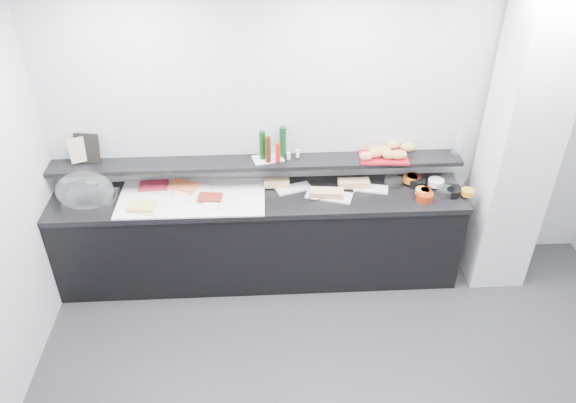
{
  "coord_description": "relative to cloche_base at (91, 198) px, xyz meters",
  "views": [
    {
      "loc": [
        -0.66,
        -2.38,
        3.6
      ],
      "look_at": [
        -0.45,
        1.45,
        1.0
      ],
      "focal_mm": 35.0,
      "sensor_mm": 36.0,
      "label": 1
    }
  ],
  "objects": [
    {
      "name": "platter_meat_a",
      "position": [
        0.55,
        0.13,
        0.0
      ],
      "size": [
        0.35,
        0.27,
        0.01
      ],
      "primitive_type": "cube",
      "rotation": [
        0.0,
        0.0,
        -0.2
      ],
      "color": "silver",
      "rests_on": "linen_runner"
    },
    {
      "name": "fill_glass_cream",
      "position": [
        3.02,
        0.05,
        0.03
      ],
      "size": [
        0.17,
        0.17,
        0.05
      ],
      "primitive_type": "cylinder",
      "rotation": [
        0.0,
        0.0,
        0.23
      ],
      "color": "white",
      "rests_on": "bowl_glass_cream"
    },
    {
      "name": "platter_meat_b",
      "position": [
        1.12,
        -0.12,
        0.0
      ],
      "size": [
        0.34,
        0.28,
        0.01
      ],
      "primitive_type": "cube",
      "rotation": [
        0.0,
        0.0,
        0.32
      ],
      "color": "white",
      "rests_on": "linen_runner"
    },
    {
      "name": "fill_black_jam",
      "position": [
        2.84,
        0.13,
        0.03
      ],
      "size": [
        0.14,
        0.14,
        0.05
      ],
      "primitive_type": "cylinder",
      "rotation": [
        0.0,
        0.0,
        0.13
      ],
      "color": "#52120B",
      "rests_on": "bowl_black_jam"
    },
    {
      "name": "bread_roll_nw",
      "position": [
        2.47,
        0.2,
        0.29
      ],
      "size": [
        0.15,
        0.12,
        0.08
      ],
      "primitive_type": "ellipsoid",
      "rotation": [
        0.0,
        0.0,
        0.35
      ],
      "color": "#B17543",
      "rests_on": "bread_tray"
    },
    {
      "name": "sandwich_plate_left",
      "position": [
        1.75,
        0.08,
        -0.01
      ],
      "size": [
        0.34,
        0.22,
        0.01
      ],
      "primitive_type": "cube",
      "rotation": [
        0.0,
        0.0,
        0.32
      ],
      "color": "silver",
      "rests_on": "counter_top"
    },
    {
      "name": "platter_cheese",
      "position": [
        0.5,
        -0.16,
        0.0
      ],
      "size": [
        0.35,
        0.3,
        0.01
      ],
      "primitive_type": "cube",
      "rotation": [
        0.0,
        0.0,
        -0.41
      ],
      "color": "white",
      "rests_on": "linen_runner"
    },
    {
      "name": "bread_roll_sw",
      "position": [
        2.37,
        0.09,
        0.29
      ],
      "size": [
        0.12,
        0.08,
        0.08
      ],
      "primitive_type": "ellipsoid",
      "rotation": [
        0.0,
        0.0,
        -0.06
      ],
      "color": "#D68351",
      "rests_on": "bread_tray"
    },
    {
      "name": "food_meat_b",
      "position": [
        1.02,
        -0.07,
        0.02
      ],
      "size": [
        0.21,
        0.15,
        0.02
      ],
      "primitive_type": "cube",
      "rotation": [
        0.0,
        0.0,
        -0.12
      ],
      "color": "maroon",
      "rests_on": "platter_meat_b"
    },
    {
      "name": "bread_roll_ne",
      "position": [
        2.78,
        0.23,
        0.29
      ],
      "size": [
        0.14,
        0.09,
        0.08
      ],
      "primitive_type": "ellipsoid",
      "rotation": [
        0.0,
        0.0,
        -0.05
      ],
      "color": "gold",
      "rests_on": "bread_tray"
    },
    {
      "name": "food_meat_a",
      "position": [
        0.51,
        0.14,
        0.02
      ],
      "size": [
        0.26,
        0.17,
        0.02
      ],
      "primitive_type": "cube",
      "rotation": [
        0.0,
        0.0,
        0.05
      ],
      "color": "maroon",
      "rests_on": "platter_meat_a"
    },
    {
      "name": "fill_glass_salmon",
      "position": [
        2.86,
        -0.09,
        0.03
      ],
      "size": [
        0.15,
        0.15,
        0.05
      ],
      "primitive_type": "cylinder",
      "rotation": [
        0.0,
        0.0,
        -0.38
      ],
      "color": "orange",
      "rests_on": "bowl_glass_salmon"
    },
    {
      "name": "bottle_green_b",
      "position": [
        1.66,
        0.22,
        0.38
      ],
      "size": [
        0.07,
        0.07,
        0.28
      ],
      "primitive_type": "cylinder",
      "rotation": [
        0.0,
        0.0,
        0.18
      ],
      "color": "#0F371A",
      "rests_on": "condiment_tray"
    },
    {
      "name": "bowl_black_jam",
      "position": [
        2.86,
        0.08,
        0.02
      ],
      "size": [
        0.2,
        0.2,
        0.07
      ],
      "primitive_type": "cylinder",
      "rotation": [
        0.0,
        0.0,
        -0.42
      ],
      "color": "black",
      "rests_on": "counter_top"
    },
    {
      "name": "column",
      "position": [
        3.63,
        -0.06,
        0.43
      ],
      "size": [
        0.5,
        0.5,
        2.7
      ],
      "primitive_type": "cube",
      "color": "silver",
      "rests_on": "ground"
    },
    {
      "name": "bread_roll_mide",
      "position": [
        2.55,
        0.19,
        0.29
      ],
      "size": [
        0.15,
        0.13,
        0.08
      ],
      "primitive_type": "ellipsoid",
      "rotation": [
        0.0,
        0.0,
        -0.34
      ],
      "color": "#B69345",
      "rests_on": "bread_tray"
    },
    {
      "name": "bread_roll_se",
      "position": [
        2.58,
        0.11,
        0.29
      ],
      "size": [
        0.13,
        0.08,
        0.08
      ],
      "primitive_type": "ellipsoid",
      "rotation": [
        0.0,
        0.0,
        -0.05
      ],
      "color": "tan",
      "rests_on": "bread_tray"
    },
    {
      "name": "sandwich_food_left",
      "position": [
        1.6,
        0.12,
        0.02
      ],
      "size": [
        0.23,
        0.09,
        0.06
      ],
      "primitive_type": "cube",
      "rotation": [
        0.0,
        0.0,
        0.0
      ],
      "color": "tan",
      "rests_on": "sandwich_plate_left"
    },
    {
      "name": "tongs_right",
      "position": [
        2.31,
        -0.01,
        -0.0
      ],
      "size": [
        0.14,
        0.09,
        0.01
      ],
      "primitive_type": "cylinder",
      "rotation": [
        0.0,
        1.57,
        0.52
      ],
      "color": "silver",
      "rests_on": "sandwich_plate_right"
    },
    {
      "name": "buffet_cabinet",
      "position": [
        1.43,
        -0.01,
        -0.5
      ],
      "size": [
        3.6,
        0.6,
        0.85
      ],
      "primitive_type": "cube",
      "color": "black",
      "rests_on": "ground"
    },
    {
      "name": "bread_roll_midw",
      "position": [
        2.47,
        0.14,
        0.29
      ],
      "size": [
        0.14,
        0.1,
        0.08
      ],
      "primitive_type": "ellipsoid",
      "rotation": [
        0.0,
        0.0,
        0.08
      ],
      "color": "#C07E49",
      "rests_on": "bread_tray"
    },
    {
      "name": "bowl_red_jam",
      "position": [
        2.86,
        -0.15,
        0.02
      ],
      "size": [
        0.17,
        0.17,
        0.07
      ],
      "primitive_type": "cylinder",
      "rotation": [
        0.0,
        0.0,
        0.15
      ],
      "color": "#96270D",
      "rests_on": "counter_top"
    },
    {
      "name": "fill_black_fruit",
      "position": [
        3.25,
        -0.12,
        0.03
      ],
      "size": [
        0.13,
        0.13,
        0.05
      ],
      "primitive_type": "cylinder",
      "rotation": [
        0.0,
        0.0,
        0.17
      ],
      "color": "orange",
      "rests_on": "bowl_black_fruit"
    },
    {
      "name": "shaker_pepper",
      "position": [
        1.79,
        0.19,
        0.28
      ],
      "size": [
        0.04,
        0.04,
        0.07
      ],
      "primitive_type": "cylinder",
      "rotation": [
        0.0,
        0.0,
        0.37
      ],
      "color": "white",
      "rests_on": "condiment_tray"
    },
    {
      "name": "counter_top",
      "position": [
        1.43,
        -0.01,
        -0.05
      ],
      "size": [
        3.62,
        0.62,
        0.05
      ],
      "primitive_type": "cube",
      "color": "black",
      "rests_on": "buffet_cabinet"
    },
    {
      "name": "food_salmon",
      "position": [
        0.78,
        0.12,
        0.02
      ],
      "size": [
        0.29,
        0.24,
        0.02
      ],
      "primitive_type": "cube",
      "rotation": [
        0.0,
        0.0,
        -0.38
      ],
      "color": "orange",
      "rests_on": "platter_salmon"
    },
    {
      "name": "sandwich_plate_mid",
      "position": [
        2.05,
        -0.05,
        -0.01
      ],
      "size": [
        0.43,
        0.28,
        0.01
      ],
      "primitive_type": "cube",
      "rotation": [
        0.0,
        0.0,
        -0.31
      ],
      "color": "silver",
      "rests_on": "counter_top"
    },
    {
      "name": "framed_print",
      "position": [
        -0.02,
        0.23,
        0.36
      ],
      "size": [
        0.22,
        0.1,
        0.26
      ],
      "primitive_type": "cube",
      "rotation": [
        -0.21,
        0.0,
        -0.16
      ],
      "color": "black",
      "rests_on": "wall_shelf"
    },
    {
      "name": "cloche_base",
      "position": [
        0.0,
        0.0,
        0.0
      ],
      "size": [
        0.44,
        0.3,
        0.04
      ],
      "primitive_type": "cube",
      "rotation": [
        0.0,
        0.0,
        -0.05
      ],
      "color": "silver",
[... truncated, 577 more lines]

